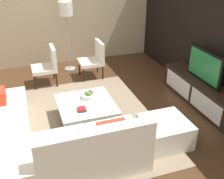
% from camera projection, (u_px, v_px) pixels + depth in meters
% --- Properties ---
extents(ground_plane, '(14.00, 14.00, 0.00)m').
position_uv_depth(ground_plane, '(83.00, 125.00, 4.77)').
color(ground_plane, '#4C301C').
extents(feature_wall_back, '(6.40, 0.12, 2.80)m').
position_uv_depth(feature_wall_back, '(224.00, 34.00, 4.91)').
color(feature_wall_back, black).
rests_on(feature_wall_back, ground).
extents(side_wall_left, '(0.12, 5.20, 2.80)m').
position_uv_depth(side_wall_left, '(58.00, 10.00, 6.88)').
color(side_wall_left, '#C6B28E').
rests_on(side_wall_left, ground).
extents(area_rug, '(3.26, 2.59, 0.01)m').
position_uv_depth(area_rug, '(81.00, 122.00, 4.86)').
color(area_rug, gray).
rests_on(area_rug, ground).
extents(media_console, '(2.06, 0.47, 0.50)m').
position_uv_depth(media_console, '(200.00, 92.00, 5.35)').
color(media_console, black).
rests_on(media_console, ground).
extents(television, '(0.99, 0.06, 0.62)m').
position_uv_depth(television, '(205.00, 66.00, 5.09)').
color(television, black).
rests_on(television, media_console).
extents(sectional_couch, '(2.43, 2.39, 0.82)m').
position_uv_depth(sectional_couch, '(33.00, 139.00, 3.96)').
color(sectional_couch, silver).
rests_on(sectional_couch, ground).
extents(coffee_table, '(1.02, 0.96, 0.38)m').
position_uv_depth(coffee_table, '(86.00, 112.00, 4.79)').
color(coffee_table, black).
rests_on(coffee_table, ground).
extents(accent_chair_near, '(0.53, 0.54, 0.87)m').
position_uv_depth(accent_chair_near, '(48.00, 64.00, 6.05)').
color(accent_chair_near, black).
rests_on(accent_chair_near, ground).
extents(floor_lamp, '(0.33, 0.33, 1.69)m').
position_uv_depth(floor_lamp, '(66.00, 13.00, 6.36)').
color(floor_lamp, '#A5A5AA').
rests_on(floor_lamp, ground).
extents(ottoman, '(0.70, 0.70, 0.40)m').
position_uv_depth(ottoman, '(165.00, 132.00, 4.27)').
color(ottoman, silver).
rests_on(ottoman, ground).
extents(fruit_bowl, '(0.28, 0.28, 0.14)m').
position_uv_depth(fruit_bowl, '(89.00, 95.00, 4.87)').
color(fruit_bowl, silver).
rests_on(fruit_bowl, coffee_table).
extents(accent_chair_far, '(0.55, 0.54, 0.87)m').
position_uv_depth(accent_chair_far, '(94.00, 57.00, 6.40)').
color(accent_chair_far, black).
rests_on(accent_chair_far, ground).
extents(book_stack, '(0.15, 0.13, 0.05)m').
position_uv_depth(book_stack, '(82.00, 109.00, 4.47)').
color(book_stack, '#2D516B').
rests_on(book_stack, coffee_table).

